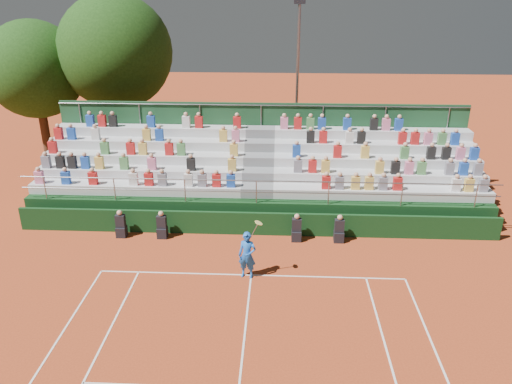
{
  "coord_description": "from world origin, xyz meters",
  "views": [
    {
      "loc": [
        0.94,
        -15.42,
        9.66
      ],
      "look_at": [
        0.0,
        3.5,
        1.8
      ],
      "focal_mm": 35.0,
      "sensor_mm": 36.0,
      "label": 1
    }
  ],
  "objects_px": {
    "tennis_player": "(247,255)",
    "tree_west": "(35,70)",
    "tree_east": "(115,52)",
    "floodlight_mast": "(298,72)"
  },
  "relations": [
    {
      "from": "tennis_player",
      "to": "tree_west",
      "type": "relative_size",
      "value": 0.28
    },
    {
      "from": "tennis_player",
      "to": "tree_west",
      "type": "distance_m",
      "value": 18.84
    },
    {
      "from": "tennis_player",
      "to": "tree_west",
      "type": "bearing_deg",
      "value": 135.05
    },
    {
      "from": "tree_west",
      "to": "tree_east",
      "type": "height_order",
      "value": "tree_east"
    },
    {
      "from": "tree_west",
      "to": "floodlight_mast",
      "type": "bearing_deg",
      "value": -1.31
    },
    {
      "from": "floodlight_mast",
      "to": "tree_east",
      "type": "bearing_deg",
      "value": 175.01
    },
    {
      "from": "tennis_player",
      "to": "tree_east",
      "type": "distance_m",
      "value": 16.76
    },
    {
      "from": "tennis_player",
      "to": "floodlight_mast",
      "type": "distance_m",
      "value": 13.49
    },
    {
      "from": "tree_east",
      "to": "tree_west",
      "type": "bearing_deg",
      "value": -172.99
    },
    {
      "from": "tennis_player",
      "to": "tree_west",
      "type": "height_order",
      "value": "tree_west"
    }
  ]
}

